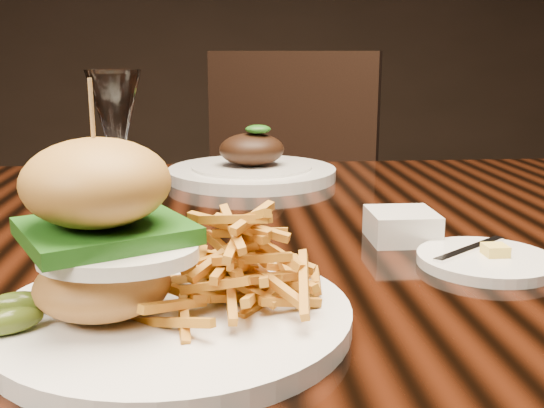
{
  "coord_description": "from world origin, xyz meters",
  "views": [
    {
      "loc": [
        -0.04,
        -0.7,
        0.95
      ],
      "look_at": [
        0.01,
        -0.12,
        0.81
      ],
      "focal_mm": 42.0,
      "sensor_mm": 36.0,
      "label": 1
    }
  ],
  "objects": [
    {
      "name": "side_saucer",
      "position": [
        0.21,
        -0.14,
        0.76
      ],
      "size": [
        0.13,
        0.13,
        0.02
      ],
      "rotation": [
        0.0,
        0.0,
        0.12
      ],
      "color": "silver",
      "rests_on": "dining_table"
    },
    {
      "name": "burger_plate",
      "position": [
        -0.08,
        -0.26,
        0.8
      ],
      "size": [
        0.26,
        0.26,
        0.18
      ],
      "rotation": [
        0.0,
        0.0,
        0.26
      ],
      "color": "silver",
      "rests_on": "dining_table"
    },
    {
      "name": "wine_glass",
      "position": [
        -0.16,
        0.07,
        0.88
      ],
      "size": [
        0.07,
        0.07,
        0.18
      ],
      "color": "white",
      "rests_on": "dining_table"
    },
    {
      "name": "ramekin",
      "position": [
        0.15,
        -0.05,
        0.77
      ],
      "size": [
        0.09,
        0.09,
        0.03
      ],
      "primitive_type": "cube",
      "rotation": [
        0.0,
        0.0,
        0.31
      ],
      "color": "silver",
      "rests_on": "dining_table"
    },
    {
      "name": "dining_table",
      "position": [
        0.0,
        0.0,
        0.67
      ],
      "size": [
        1.6,
        0.9,
        0.75
      ],
      "color": "black",
      "rests_on": "ground"
    },
    {
      "name": "far_dish",
      "position": [
        0.01,
        0.3,
        0.77
      ],
      "size": [
        0.27,
        0.27,
        0.09
      ],
      "rotation": [
        0.0,
        0.0,
        0.36
      ],
      "color": "silver",
      "rests_on": "dining_table"
    },
    {
      "name": "chair_far",
      "position": [
        0.11,
        0.88,
        0.54
      ],
      "size": [
        0.6,
        0.6,
        0.95
      ],
      "rotation": [
        0.0,
        0.0,
        -0.38
      ],
      "color": "black",
      "rests_on": "ground"
    }
  ]
}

